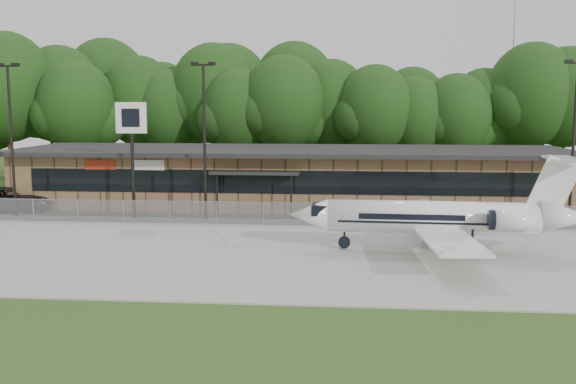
# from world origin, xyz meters

# --- Properties ---
(ground) EXTENTS (160.00, 160.00, 0.00)m
(ground) POSITION_xyz_m (0.00, 0.00, 0.00)
(ground) COLOR #314C1B
(ground) RESTS_ON ground
(apron) EXTENTS (64.00, 18.00, 0.08)m
(apron) POSITION_xyz_m (0.00, 8.00, 0.04)
(apron) COLOR #9E9B93
(apron) RESTS_ON ground
(parking_lot) EXTENTS (50.00, 9.00, 0.06)m
(parking_lot) POSITION_xyz_m (0.00, 19.50, 0.03)
(parking_lot) COLOR #383835
(parking_lot) RESTS_ON ground
(terminal) EXTENTS (41.00, 11.65, 4.30)m
(terminal) POSITION_xyz_m (-0.00, 23.94, 2.18)
(terminal) COLOR brown
(terminal) RESTS_ON ground
(fence) EXTENTS (46.00, 0.04, 1.52)m
(fence) POSITION_xyz_m (0.00, 15.00, 0.78)
(fence) COLOR gray
(fence) RESTS_ON ground
(treeline) EXTENTS (72.00, 12.00, 15.00)m
(treeline) POSITION_xyz_m (0.00, 42.00, 7.50)
(treeline) COLOR #183210
(treeline) RESTS_ON ground
(radio_mast) EXTENTS (0.20, 0.20, 25.00)m
(radio_mast) POSITION_xyz_m (22.00, 48.00, 12.50)
(radio_mast) COLOR gray
(radio_mast) RESTS_ON ground
(light_pole_left) EXTENTS (1.55, 0.30, 10.23)m
(light_pole_left) POSITION_xyz_m (-18.00, 16.50, 5.98)
(light_pole_left) COLOR black
(light_pole_left) RESTS_ON ground
(light_pole_mid) EXTENTS (1.55, 0.30, 10.23)m
(light_pole_mid) POSITION_xyz_m (-5.00, 16.50, 5.98)
(light_pole_mid) COLOR black
(light_pole_mid) RESTS_ON ground
(light_pole_right) EXTENTS (1.55, 0.30, 10.23)m
(light_pole_right) POSITION_xyz_m (18.00, 16.50, 5.98)
(light_pole_right) COLOR black
(light_pole_right) RESTS_ON ground
(business_jet) EXTENTS (14.93, 13.28, 5.03)m
(business_jet) POSITION_xyz_m (8.99, 8.35, 1.80)
(business_jet) COLOR white
(business_jet) RESTS_ON ground
(suv) EXTENTS (6.74, 4.21, 1.74)m
(suv) POSITION_xyz_m (-19.55, 18.95, 0.87)
(suv) COLOR #29292B
(suv) RESTS_ON ground
(pole_sign) EXTENTS (2.02, 0.29, 7.70)m
(pole_sign) POSITION_xyz_m (-9.92, 16.80, 5.89)
(pole_sign) COLOR black
(pole_sign) RESTS_ON ground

